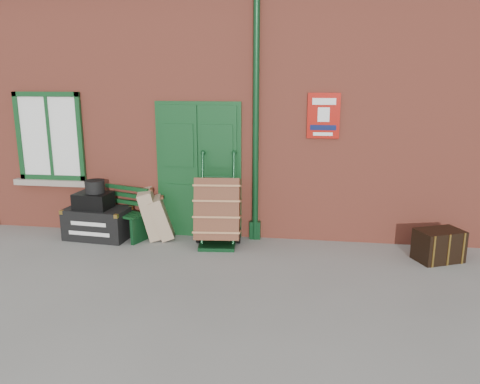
% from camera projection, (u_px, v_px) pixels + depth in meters
% --- Properties ---
extents(ground, '(80.00, 80.00, 0.00)m').
position_uv_depth(ground, '(197.00, 270.00, 6.56)').
color(ground, gray).
rests_on(ground, ground).
extents(station_building, '(10.30, 4.30, 4.36)m').
position_uv_depth(station_building, '(236.00, 102.00, 9.40)').
color(station_building, '#AF4C38').
rests_on(station_building, ground).
extents(bench, '(1.48, 0.89, 0.88)m').
position_uv_depth(bench, '(111.00, 209.00, 7.97)').
color(bench, '#113E1B').
rests_on(bench, ground).
extents(houdini_trunk, '(1.08, 0.66, 0.52)m').
position_uv_depth(houdini_trunk, '(98.00, 223.00, 7.81)').
color(houdini_trunk, black).
rests_on(houdini_trunk, ground).
extents(strongbox, '(0.60, 0.46, 0.26)m').
position_uv_depth(strongbox, '(93.00, 201.00, 7.73)').
color(strongbox, black).
rests_on(strongbox, houdini_trunk).
extents(hatbox, '(0.34, 0.34, 0.21)m').
position_uv_depth(hatbox, '(95.00, 186.00, 7.70)').
color(hatbox, black).
rests_on(hatbox, strongbox).
extents(suitcase_back, '(0.55, 0.66, 0.83)m').
position_uv_depth(suitcase_back, '(151.00, 214.00, 7.81)').
color(suitcase_back, tan).
rests_on(suitcase_back, ground).
extents(suitcase_front, '(0.53, 0.61, 0.72)m').
position_uv_depth(suitcase_front, '(162.00, 217.00, 7.80)').
color(suitcase_front, tan).
rests_on(suitcase_front, ground).
extents(porter_trolley, '(0.78, 0.83, 1.46)m').
position_uv_depth(porter_trolley, '(218.00, 210.00, 7.46)').
color(porter_trolley, '#0D3518').
rests_on(porter_trolley, ground).
extents(dark_trunk, '(0.76, 0.65, 0.47)m').
position_uv_depth(dark_trunk, '(439.00, 245.00, 6.85)').
color(dark_trunk, black).
rests_on(dark_trunk, ground).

